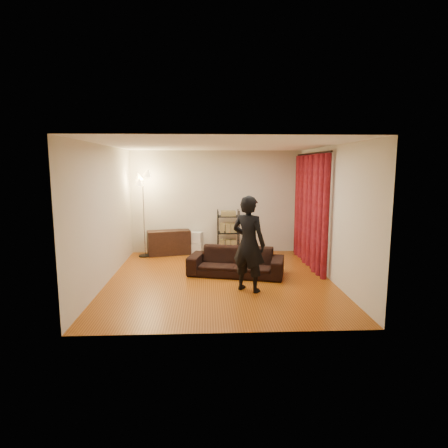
{
  "coord_description": "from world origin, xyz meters",
  "views": [
    {
      "loc": [
        -0.26,
        -7.4,
        2.3
      ],
      "look_at": [
        0.1,
        0.3,
        1.1
      ],
      "focal_mm": 30.0,
      "sensor_mm": 36.0,
      "label": 1
    }
  ],
  "objects_px": {
    "sofa": "(236,262)",
    "storage_boxes": "(196,243)",
    "media_cabinet": "(169,243)",
    "floor_lamp": "(144,215)",
    "wire_shelf": "(228,233)",
    "person": "(249,244)"
  },
  "relations": [
    {
      "from": "storage_boxes",
      "to": "sofa",
      "type": "bearing_deg",
      "value": -65.83
    },
    {
      "from": "media_cabinet",
      "to": "storage_boxes",
      "type": "bearing_deg",
      "value": -7.16
    },
    {
      "from": "sofa",
      "to": "floor_lamp",
      "type": "distance_m",
      "value": 2.93
    },
    {
      "from": "storage_boxes",
      "to": "floor_lamp",
      "type": "height_order",
      "value": "floor_lamp"
    },
    {
      "from": "sofa",
      "to": "floor_lamp",
      "type": "relative_size",
      "value": 0.93
    },
    {
      "from": "storage_boxes",
      "to": "floor_lamp",
      "type": "xyz_separation_m",
      "value": [
        -1.3,
        -0.26,
        0.78
      ]
    },
    {
      "from": "media_cabinet",
      "to": "wire_shelf",
      "type": "height_order",
      "value": "wire_shelf"
    },
    {
      "from": "wire_shelf",
      "to": "floor_lamp",
      "type": "xyz_separation_m",
      "value": [
        -2.15,
        -0.09,
        0.48
      ]
    },
    {
      "from": "person",
      "to": "floor_lamp",
      "type": "relative_size",
      "value": 0.83
    },
    {
      "from": "sofa",
      "to": "storage_boxes",
      "type": "relative_size",
      "value": 3.42
    },
    {
      "from": "sofa",
      "to": "media_cabinet",
      "type": "height_order",
      "value": "media_cabinet"
    },
    {
      "from": "sofa",
      "to": "wire_shelf",
      "type": "bearing_deg",
      "value": 105.98
    },
    {
      "from": "storage_boxes",
      "to": "floor_lamp",
      "type": "bearing_deg",
      "value": -168.69
    },
    {
      "from": "sofa",
      "to": "storage_boxes",
      "type": "distance_m",
      "value": 2.22
    },
    {
      "from": "person",
      "to": "wire_shelf",
      "type": "bearing_deg",
      "value": -51.52
    },
    {
      "from": "sofa",
      "to": "wire_shelf",
      "type": "distance_m",
      "value": 1.88
    },
    {
      "from": "sofa",
      "to": "wire_shelf",
      "type": "height_order",
      "value": "wire_shelf"
    },
    {
      "from": "floor_lamp",
      "to": "wire_shelf",
      "type": "bearing_deg",
      "value": 2.37
    },
    {
      "from": "person",
      "to": "media_cabinet",
      "type": "xyz_separation_m",
      "value": [
        -1.75,
        2.94,
        -0.57
      ]
    },
    {
      "from": "sofa",
      "to": "storage_boxes",
      "type": "height_order",
      "value": "storage_boxes"
    },
    {
      "from": "sofa",
      "to": "media_cabinet",
      "type": "bearing_deg",
      "value": 143.83
    },
    {
      "from": "floor_lamp",
      "to": "sofa",
      "type": "bearing_deg",
      "value": -38.65
    }
  ]
}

